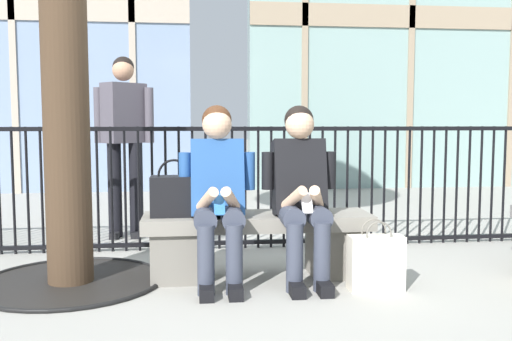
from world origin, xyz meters
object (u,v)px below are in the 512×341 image
(stone_bench, at_px, (258,239))
(shopping_bag, at_px, (376,262))
(seated_person_companion, at_px, (301,187))
(bystander_at_railing, at_px, (124,132))
(seated_person_with_phone, at_px, (218,189))
(handbag_on_bench, at_px, (174,195))

(stone_bench, bearing_deg, shopping_bag, -28.64)
(seated_person_companion, bearing_deg, bystander_at_railing, 129.71)
(bystander_at_railing, bearing_deg, shopping_bag, -46.62)
(seated_person_with_phone, bearing_deg, shopping_bag, -14.90)
(seated_person_with_phone, bearing_deg, seated_person_companion, 0.00)
(seated_person_with_phone, bearing_deg, handbag_on_bench, 158.08)
(stone_bench, relative_size, handbag_on_bench, 4.06)
(seated_person_with_phone, height_order, bystander_at_railing, bystander_at_railing)
(stone_bench, height_order, seated_person_companion, seated_person_companion)
(seated_person_with_phone, bearing_deg, bystander_at_railing, 115.92)
(stone_bench, bearing_deg, seated_person_with_phone, -155.71)
(shopping_bag, relative_size, bystander_at_railing, 0.27)
(seated_person_companion, bearing_deg, seated_person_with_phone, 180.00)
(seated_person_companion, height_order, bystander_at_railing, bystander_at_railing)
(stone_bench, xyz_separation_m, seated_person_with_phone, (-0.29, -0.13, 0.38))
(shopping_bag, bearing_deg, bystander_at_railing, 133.38)
(seated_person_companion, height_order, handbag_on_bench, seated_person_companion)
(stone_bench, distance_m, seated_person_companion, 0.49)
(handbag_on_bench, xyz_separation_m, bystander_at_railing, (-0.51, 1.54, 0.41))
(handbag_on_bench, height_order, bystander_at_railing, bystander_at_railing)
(stone_bench, bearing_deg, seated_person_companion, -24.29)
(shopping_bag, xyz_separation_m, bystander_at_railing, (-1.82, 1.93, 0.82))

